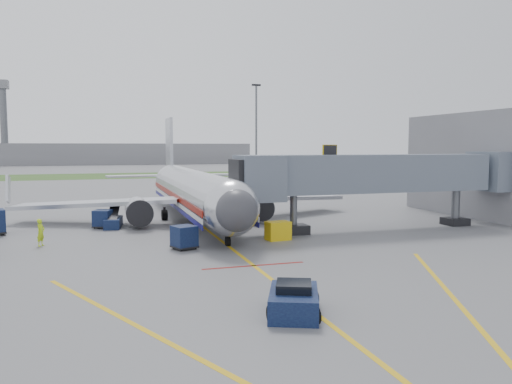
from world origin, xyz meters
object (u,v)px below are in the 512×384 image
object	(u,v)px
airliner	(193,191)
ramp_worker	(41,232)
pushback_tug	(294,301)
belt_loader	(113,222)

from	to	relation	value
airliner	ramp_worker	bearing A→B (deg)	-141.89
pushback_tug	ramp_worker	bearing A→B (deg)	121.98
belt_loader	airliner	bearing A→B (deg)	20.67
belt_loader	ramp_worker	xyz separation A→B (m)	(-4.92, -6.80, 0.46)
belt_loader	pushback_tug	bearing A→B (deg)	-75.68
airliner	belt_loader	size ratio (longest dim) A/B	8.95
belt_loader	ramp_worker	size ratio (longest dim) A/B	2.14
pushback_tug	ramp_worker	size ratio (longest dim) A/B	1.95
airliner	belt_loader	bearing A→B (deg)	-159.33
airliner	belt_loader	distance (m)	8.02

